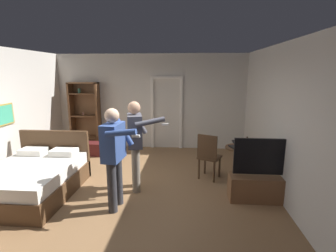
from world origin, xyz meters
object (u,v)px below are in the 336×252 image
Objects in this scene: side_table at (238,158)px; laptop at (239,145)px; wooden_chair at (209,155)px; bed at (33,178)px; suitcase_dark at (95,149)px; person_striped_shirt at (136,139)px; tv_flatscreen at (264,183)px; bottle_on_table at (247,143)px; bookshelf at (85,113)px; person_blue_shirt at (114,151)px.

side_table is 0.29m from laptop.
wooden_chair is (-0.64, -0.10, 0.08)m from side_table.
suitcase_dark is (0.32, 2.28, -0.13)m from bed.
person_striped_shirt reaches higher than wooden_chair.
suitcase_dark is at bearing 150.62° from tv_flatscreen.
bed reaches higher than bottle_on_table.
side_table is at bearing -25.56° from bookshelf.
person_blue_shirt reaches higher than laptop.
laptop is at bearing 13.64° from bed.
side_table is 0.38m from bottle_on_table.
person_striped_shirt is (2.06, -2.64, -0.05)m from bookshelf.
wooden_chair is at bearing -174.94° from laptop.
laptop reaches higher than side_table.
bookshelf is 4.08m from wooden_chair.
suitcase_dark is (-3.64, 1.28, -0.29)m from side_table.
bottle_on_table is (4.26, -2.05, -0.25)m from bookshelf.
bookshelf is 3.35m from person_striped_shirt.
bottle_on_table is (-0.13, 0.84, 0.49)m from tv_flatscreen.
laptop is (3.94, 0.96, 0.45)m from bed.
wooden_chair is (-0.78, -0.02, -0.26)m from bottle_on_table.
bed is 1.87m from person_blue_shirt.
bed is 7.75× the size of bottle_on_table.
person_blue_shirt is at bearing -58.91° from suitcase_dark.
person_striped_shirt is at bearing -47.18° from suitcase_dark.
tv_flatscreen is at bearing 0.99° from bed.
wooden_chair reaches higher than laptop.
laptop is 2.16m from person_striped_shirt.
person_striped_shirt reaches higher than person_blue_shirt.
person_striped_shirt is (-2.05, -0.62, 0.26)m from laptop.
bed is 0.98× the size of bookshelf.
laptop is at bearing 16.95° from person_striped_shirt.
wooden_chair is 3.32m from suitcase_dark.
wooden_chair is 1.60m from person_striped_shirt.
bottle_on_table is at bearing 28.48° from person_blue_shirt.
person_striped_shirt is at bearing 74.40° from person_blue_shirt.
bed is 2.30m from suitcase_dark.
bed is 3.47× the size of suitcase_dark.
bed is at bearing -165.86° from side_table.
suitcase_dark is at bearing 117.29° from person_blue_shirt.
bottle_on_table is 0.82m from wooden_chair.
bottle_on_table reaches higher than laptop.
bookshelf is 1.64× the size of tv_flatscreen.
bed is at bearing -170.05° from person_striped_shirt.
wooden_chair is at bearing 15.18° from bed.
tv_flatscreen is at bearing -80.98° from bottle_on_table.
side_table is at bearing 150.26° from bottle_on_table.
side_table is at bearing 8.57° from wooden_chair.
bed reaches higher than laptop.
person_striped_shirt is at bearing 9.95° from bed.
tv_flatscreen is (4.23, 0.07, 0.01)m from bed.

